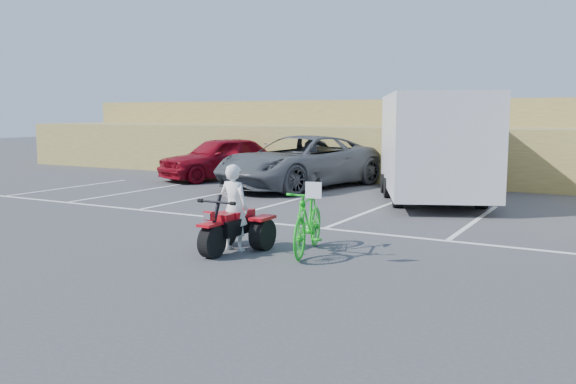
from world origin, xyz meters
The scene contains 11 objects.
ground centered at (0.00, 0.00, 0.00)m, with size 100.00×100.00×0.00m, color #3C3C3F.
parking_stripes centered at (0.87, 4.07, 0.00)m, with size 28.00×5.16×0.01m.
grass_embankment centered at (0.00, 15.48, 1.42)m, with size 40.00×8.50×3.10m.
red_trike_atv centered at (-0.54, -0.47, 0.00)m, with size 1.16×1.55×1.01m, color #A70912, non-canonical shape.
rider centered at (-0.54, -0.32, 0.80)m, with size 0.58×0.38×1.60m, color white.
green_dirt_bike centered at (0.77, 0.12, 0.61)m, with size 0.57×2.02×1.21m, color #14BF19.
grey_pickup centered at (-3.94, 8.70, 0.88)m, with size 2.93×6.34×1.76m, color #474B4E.
red_car centered at (-7.81, 9.56, 0.82)m, with size 1.94×4.81×1.64m, color maroon.
cargo_trailer centered at (0.78, 8.04, 1.65)m, with size 4.98×7.05×3.06m.
quad_atv_blue centered at (-3.35, 8.14, 0.00)m, with size 1.05×1.40×0.91m, color navy, non-canonical shape.
quad_atv_green centered at (-0.24, 8.55, 0.00)m, with size 1.29×1.72×1.12m, color #176116, non-canonical shape.
Camera 1 is at (5.68, -9.48, 2.52)m, focal length 38.00 mm.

